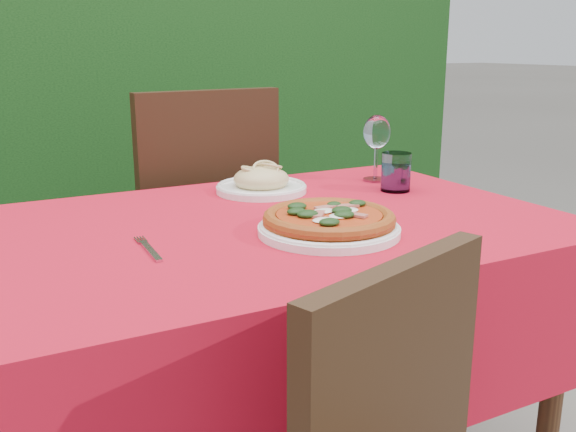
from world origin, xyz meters
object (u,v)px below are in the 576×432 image
pizza_plate (329,222)px  fork (151,251)px  water_glass (396,174)px  pasta_plate (261,183)px  wine_glass (377,135)px  chair_far (198,223)px

pizza_plate → fork: 0.36m
water_glass → pasta_plate: bearing=154.3°
pizza_plate → pasta_plate: bearing=83.8°
pasta_plate → fork: (-0.40, -0.35, -0.02)m
pasta_plate → wine_glass: bearing=-3.7°
chair_far → pasta_plate: chair_far is taller
pizza_plate → wine_glass: wine_glass is taller
pizza_plate → pasta_plate: size_ratio=1.45×
chair_far → pizza_plate: chair_far is taller
chair_far → pasta_plate: bearing=91.0°
pasta_plate → fork: size_ratio=1.35×
chair_far → wine_glass: (0.37, -0.43, 0.31)m
fork → pizza_plate: bearing=-6.2°
fork → water_glass: bearing=18.2°
pasta_plate → chair_far: bearing=94.4°
pizza_plate → wine_glass: (0.39, 0.38, 0.10)m
pizza_plate → water_glass: (0.36, 0.25, 0.02)m
chair_far → wine_glass: 0.65m
chair_far → fork: size_ratio=5.73×
water_glass → wine_glass: bearing=77.5°
pasta_plate → fork: bearing=-138.2°
wine_glass → water_glass: bearing=-102.5°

